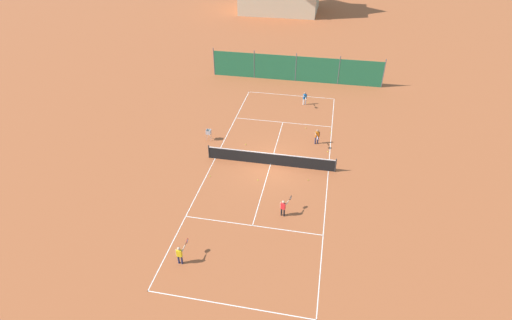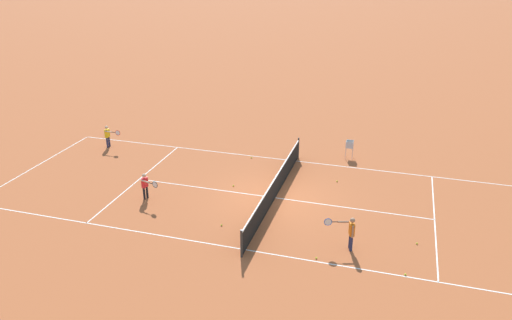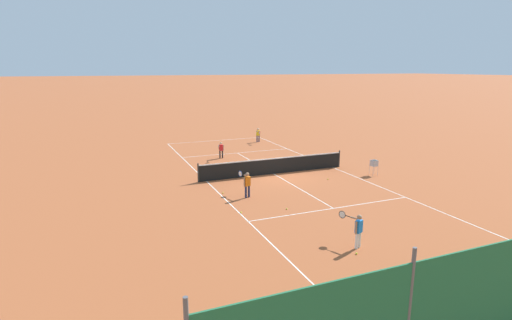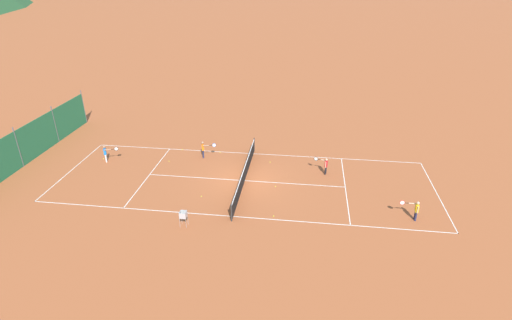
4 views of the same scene
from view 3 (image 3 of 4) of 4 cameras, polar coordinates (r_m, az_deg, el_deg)
ground_plane at (r=23.64m, az=2.54°, el=-1.99°), size 600.00×600.00×0.00m
court_line_markings at (r=23.64m, az=2.54°, el=-1.99°), size 8.25×23.85×0.01m
tennis_net at (r=23.51m, az=2.55°, el=-0.82°), size 9.18×0.08×1.06m
player_near_service at (r=19.25m, az=-1.31°, el=-3.27°), size 0.41×1.08×1.25m
player_far_baseline at (r=33.56m, az=0.31°, el=3.74°), size 0.41×0.98×1.17m
player_near_baseline at (r=14.45m, az=14.31°, el=-9.43°), size 0.41×1.06×1.23m
player_far_service at (r=27.60m, az=-5.03°, el=1.60°), size 0.60×0.92×1.14m
tennis_ball_alley_left at (r=20.05m, az=-4.74°, el=-4.71°), size 0.07×0.07×0.07m
tennis_ball_service_box at (r=17.86m, az=4.40°, el=-6.98°), size 0.07×0.07×0.07m
tennis_ball_by_net_right at (r=22.78m, az=10.24°, el=-2.69°), size 0.07×0.07×0.07m
tennis_ball_far_corner at (r=14.22m, az=14.16°, el=-12.82°), size 0.07×0.07×0.07m
tennis_ball_alley_right at (r=17.41m, az=-2.13°, el=-7.49°), size 0.07×0.07×0.07m
tennis_ball_mid_court at (r=25.64m, az=1.69°, el=-0.70°), size 0.07×0.07×0.07m
tennis_ball_by_net_left at (r=23.89m, az=-4.98°, el=-1.78°), size 0.07×0.07×0.07m
tennis_ball_near_corner at (r=27.27m, az=7.87°, el=0.02°), size 0.07×0.07×0.07m
ball_hopper at (r=24.21m, az=16.53°, el=-0.57°), size 0.36×0.36×0.89m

